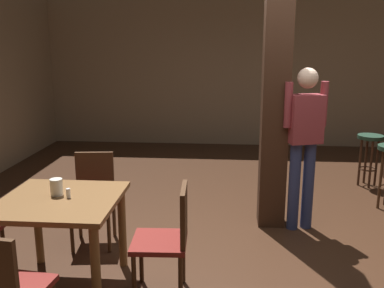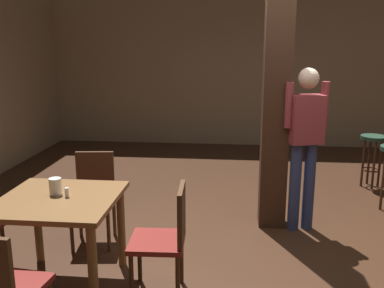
{
  "view_description": "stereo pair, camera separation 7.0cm",
  "coord_description": "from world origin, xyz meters",
  "views": [
    {
      "loc": [
        -0.46,
        -3.88,
        1.95
      ],
      "look_at": [
        -0.81,
        0.24,
        0.98
      ],
      "focal_mm": 40.0,
      "sensor_mm": 36.0,
      "label": 1
    },
    {
      "loc": [
        -0.39,
        -3.87,
        1.95
      ],
      "look_at": [
        -0.81,
        0.24,
        0.98
      ],
      "focal_mm": 40.0,
      "sensor_mm": 36.0,
      "label": 2
    }
  ],
  "objects": [
    {
      "name": "ground_plane",
      "position": [
        0.0,
        0.0,
        0.0
      ],
      "size": [
        10.8,
        10.8,
        0.0
      ],
      "primitive_type": "plane",
      "color": "#382114"
    },
    {
      "name": "napkin_cup",
      "position": [
        -1.81,
        -0.75,
        0.84
      ],
      "size": [
        0.1,
        0.1,
        0.13
      ],
      "primitive_type": "cylinder",
      "color": "silver",
      "rests_on": "dining_table"
    },
    {
      "name": "wall_back",
      "position": [
        0.0,
        4.5,
        1.4
      ],
      "size": [
        8.0,
        0.1,
        2.8
      ],
      "primitive_type": "cube",
      "color": "gray",
      "rests_on": "ground_plane"
    },
    {
      "name": "pillar",
      "position": [
        0.04,
        0.64,
        1.4
      ],
      "size": [
        0.28,
        0.28,
        2.8
      ],
      "primitive_type": "cube",
      "color": "#382114",
      "rests_on": "ground_plane"
    },
    {
      "name": "chair_east",
      "position": [
        -0.89,
        -0.85,
        0.51
      ],
      "size": [
        0.44,
        0.44,
        0.89
      ],
      "color": "maroon",
      "rests_on": "ground_plane"
    },
    {
      "name": "salt_shaker",
      "position": [
        -1.69,
        -0.8,
        0.81
      ],
      "size": [
        0.03,
        0.03,
        0.08
      ],
      "primitive_type": "cylinder",
      "color": "silver",
      "rests_on": "dining_table"
    },
    {
      "name": "standing_person",
      "position": [
        0.34,
        0.52,
        1.0
      ],
      "size": [
        0.47,
        0.29,
        1.72
      ],
      "color": "maroon",
      "rests_on": "ground_plane"
    },
    {
      "name": "chair_north",
      "position": [
        -1.77,
        0.03,
        0.51
      ],
      "size": [
        0.47,
        0.47,
        0.89
      ],
      "color": "maroon",
      "rests_on": "ground_plane"
    },
    {
      "name": "dining_table",
      "position": [
        -1.76,
        -0.82,
        0.64
      ],
      "size": [
        0.91,
        0.91,
        0.77
      ],
      "color": "brown",
      "rests_on": "ground_plane"
    },
    {
      "name": "bar_stool_far",
      "position": [
        1.52,
        2.05,
        0.55
      ],
      "size": [
        0.35,
        0.35,
        0.73
      ],
      "color": "#1E3828",
      "rests_on": "ground_plane"
    }
  ]
}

